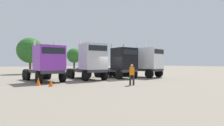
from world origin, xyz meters
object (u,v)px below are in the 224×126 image
Objects in this scene: traffic_cone_mid at (38,81)px; visitor_in_hivis at (132,73)px; semi_truck_silver at (90,61)px; semi_truck_white at (146,62)px; traffic_cone_near at (51,83)px; semi_truck_purple at (47,63)px; semi_truck_black at (121,63)px.

visitor_in_hivis is at bearing -26.05° from traffic_cone_mid.
semi_truck_silver is 7.73m from semi_truck_white.
semi_truck_purple is at bearing 85.69° from traffic_cone_near.
semi_truck_purple is 8.59m from visitor_in_hivis.
visitor_in_hivis is at bearing -21.24° from traffic_cone_near.
semi_truck_white is at bearing 80.54° from semi_truck_purple.
traffic_cone_near is at bearing -71.45° from semi_truck_black.
traffic_cone_mid is (-13.46, -2.96, -1.62)m from semi_truck_white.
visitor_in_hivis is (-6.61, -6.31, -0.97)m from semi_truck_white.
semi_truck_silver reaches higher than traffic_cone_mid.
visitor_in_hivis is 6.52m from traffic_cone_near.
semi_truck_purple is 9.74× the size of traffic_cone_mid.
semi_truck_white is 13.36m from traffic_cone_near.
visitor_in_hivis is 3.07× the size of traffic_cone_near.
traffic_cone_near is at bearing -66.58° from visitor_in_hivis.
semi_truck_silver reaches higher than traffic_cone_near.
traffic_cone_mid is (-6.84, 3.34, -0.65)m from visitor_in_hivis.
traffic_cone_mid reaches higher than traffic_cone_near.
semi_truck_white reaches higher than semi_truck_black.
semi_truck_purple is 4.62m from semi_truck_silver.
semi_truck_purple is 4.29m from traffic_cone_near.
semi_truck_black is 3.69× the size of visitor_in_hivis.
traffic_cone_mid is at bearing -78.48° from semi_truck_black.
traffic_cone_mid is at bearing -65.17° from semi_truck_silver.
semi_truck_black is 11.34× the size of traffic_cone_near.
semi_truck_black reaches higher than visitor_in_hivis.
semi_truck_white reaches higher than semi_truck_purple.
visitor_in_hivis is (5.74, -6.34, -0.83)m from semi_truck_purple.
semi_truck_white reaches higher than visitor_in_hivis.
traffic_cone_mid is (-0.81, 1.00, 0.06)m from traffic_cone_near.
semi_truck_black reaches higher than semi_truck_purple.
semi_truck_black is at bearing 87.35° from semi_truck_silver.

